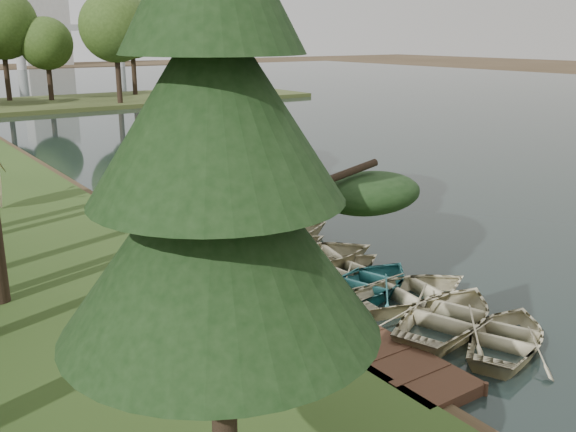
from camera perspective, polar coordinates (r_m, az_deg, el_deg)
ground at (r=19.33m, az=-0.07°, el=-4.76°), size 300.00×300.00×0.00m
water at (r=53.72m, az=14.41°, el=8.14°), size 130.00×200.00×0.05m
boardwalk at (r=18.48m, az=-4.17°, el=-5.31°), size 1.60×16.00×0.30m
peninsula at (r=67.73m, az=-19.17°, el=9.45°), size 50.00×14.00×0.45m
far_trees at (r=66.58m, az=-22.50°, el=14.41°), size 45.60×5.60×8.80m
building_a at (r=160.05m, az=-20.97°, el=15.68°), size 10.00×8.00×18.00m
rowboat_0 at (r=15.33m, az=19.02°, el=-9.85°), size 3.93×3.46×0.68m
rowboat_1 at (r=15.85m, az=14.12°, el=-8.34°), size 4.48×3.80×0.79m
rowboat_2 at (r=17.05m, az=10.96°, el=-6.41°), size 3.92×2.96×0.77m
rowboat_3 at (r=17.52m, az=7.37°, el=-5.71°), size 4.09×3.44×0.72m
rowboat_4 at (r=18.66m, az=4.77°, el=-4.40°), size 3.24×2.44×0.63m
rowboat_5 at (r=19.38m, az=2.32°, el=-3.30°), size 4.44×3.61×0.81m
rowboat_6 at (r=20.56m, az=-0.14°, el=-2.42°), size 3.08×2.27×0.62m
rowboat_7 at (r=21.43m, az=-0.90°, el=-1.35°), size 4.16×3.07×0.83m
rowboat_8 at (r=22.70m, az=-3.62°, el=-0.60°), size 3.57×2.80×0.67m
pine_tree at (r=7.19m, az=-6.38°, el=4.82°), size 3.80×3.80×8.21m
reeds_0 at (r=15.05m, az=-9.68°, el=-7.94°), size 0.60×0.60×0.99m
reeds_1 at (r=21.05m, az=-12.49°, el=-1.14°), size 0.60×0.60×0.98m
reeds_2 at (r=19.57m, az=-9.85°, el=-2.27°), size 0.60×0.60×1.00m
reeds_3 at (r=22.98m, az=-13.95°, el=0.31°), size 0.60×0.60×1.06m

